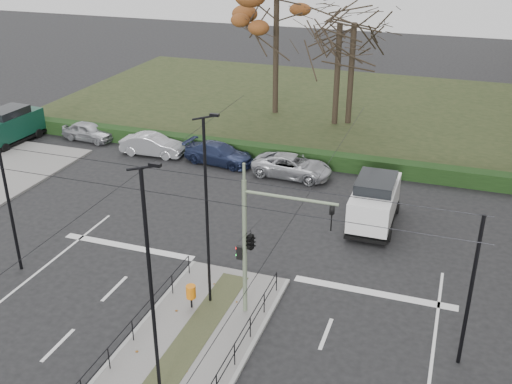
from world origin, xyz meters
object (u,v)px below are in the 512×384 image
litter_bin (191,292)px  green_van (10,126)px  parked_car_third (219,154)px  white_van (375,200)px  bare_tree_center (340,32)px  bare_tree_near (354,30)px  traffic_light (253,239)px  streetlamp_median_near (151,286)px  parked_car_second (153,145)px  streetlamp_median_far (207,212)px  parked_car_first (88,131)px  parked_car_fourth (292,166)px

litter_bin → green_van: green_van is taller
green_van → parked_car_third: bearing=5.0°
parked_car_third → green_van: 15.44m
white_van → bare_tree_center: bearing=109.4°
bare_tree_center → bare_tree_near: bare_tree_near is taller
litter_bin → green_van: size_ratio=0.20×
bare_tree_center → bare_tree_near: (0.95, 0.50, 0.05)m
traffic_light → streetlamp_median_near: size_ratio=0.69×
litter_bin → bare_tree_near: size_ratio=0.10×
bare_tree_near → parked_car_second: bearing=-135.4°
streetlamp_median_near → parked_car_third: size_ratio=1.79×
traffic_light → parked_car_second: bearing=130.2°
litter_bin → streetlamp_median_far: (0.54, 0.69, 3.40)m
green_van → bare_tree_center: bearing=29.6°
parked_car_third → white_van: (10.88, -5.18, 0.67)m
streetlamp_median_far → parked_car_third: streetlamp_median_far is taller
parked_car_second → bare_tree_center: 15.95m
parked_car_first → green_van: size_ratio=0.75×
green_van → traffic_light: bearing=-30.3°
parked_car_third → parked_car_fourth: 5.14m
traffic_light → bare_tree_center: size_ratio=0.58×
litter_bin → white_van: (5.77, 10.11, 0.47)m
streetlamp_median_near → green_van: bearing=139.0°
bare_tree_near → white_van: bearing=-74.2°
parked_car_fourth → streetlamp_median_near: bearing=-173.6°
streetlamp_median_near → parked_car_first: size_ratio=2.14×
parked_car_fourth → white_van: bearing=-125.7°
litter_bin → streetlamp_median_far: size_ratio=0.13×
streetlamp_median_far → parked_car_fourth: bearing=92.2°
parked_car_second → traffic_light: bearing=-142.2°
parked_car_first → white_van: size_ratio=0.79×
white_van → parked_car_first: bearing=163.9°
litter_bin → parked_car_fourth: size_ratio=0.21×
traffic_light → parked_car_third: 16.82m
streetlamp_median_near → parked_car_fourth: 19.94m
white_van → parked_car_second: bearing=161.9°
streetlamp_median_far → parked_car_second: (-10.47, 14.54, -3.57)m
parked_car_third → white_van: white_van is taller
parked_car_first → traffic_light: bearing=-126.1°
streetlamp_median_near → bare_tree_center: bearing=91.5°
traffic_light → green_van: 26.68m
bare_tree_center → parked_car_fourth: bearing=-91.4°
traffic_light → green_van: traffic_light is taller
white_van → bare_tree_center: (-5.51, 15.61, 5.74)m
streetlamp_median_near → green_van: size_ratio=1.61×
bare_tree_center → white_van: bearing=-70.6°
parked_car_fourth → bare_tree_center: size_ratio=0.49×
bare_tree_near → litter_bin: bearing=-92.6°
streetlamp_median_far → bare_tree_near: (0.67, 25.52, 2.86)m
traffic_light → green_van: bearing=149.7°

